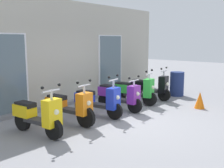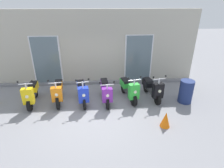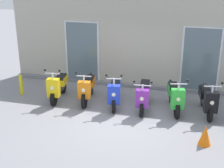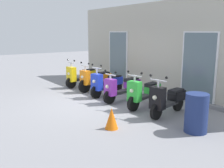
% 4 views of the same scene
% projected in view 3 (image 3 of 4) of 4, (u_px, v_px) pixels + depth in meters
% --- Properties ---
extents(ground_plane, '(40.00, 40.00, 0.00)m').
position_uv_depth(ground_plane, '(121.00, 119.00, 9.35)').
color(ground_plane, gray).
extents(storefront_facade, '(9.55, 0.50, 3.37)m').
position_uv_depth(storefront_facade, '(140.00, 42.00, 11.35)').
color(storefront_facade, '#B2AD9E').
rests_on(storefront_facade, ground_plane).
extents(scooter_yellow, '(0.55, 1.51, 1.19)m').
position_uv_depth(scooter_yellow, '(58.00, 86.00, 10.56)').
color(scooter_yellow, black).
rests_on(scooter_yellow, ground_plane).
extents(scooter_orange, '(0.57, 1.61, 1.17)m').
position_uv_depth(scooter_orange, '(87.00, 88.00, 10.42)').
color(scooter_orange, black).
rests_on(scooter_orange, ground_plane).
extents(scooter_blue, '(0.62, 1.53, 1.20)m').
position_uv_depth(scooter_blue, '(115.00, 92.00, 10.10)').
color(scooter_blue, black).
rests_on(scooter_blue, ground_plane).
extents(scooter_purple, '(0.57, 1.56, 1.09)m').
position_uv_depth(scooter_purple, '(144.00, 95.00, 9.88)').
color(scooter_purple, black).
rests_on(scooter_purple, ground_plane).
extents(scooter_green, '(0.68, 1.55, 1.18)m').
position_uv_depth(scooter_green, '(175.00, 96.00, 9.77)').
color(scooter_green, black).
rests_on(scooter_green, ground_plane).
extents(scooter_black, '(0.62, 1.53, 1.19)m').
position_uv_depth(scooter_black, '(207.00, 99.00, 9.54)').
color(scooter_black, black).
rests_on(scooter_black, ground_plane).
extents(traffic_cone, '(0.32, 0.32, 0.52)m').
position_uv_depth(traffic_cone, '(205.00, 135.00, 7.95)').
color(traffic_cone, orange).
rests_on(traffic_cone, ground_plane).
extents(curb_bollard, '(0.12, 0.12, 0.70)m').
position_uv_depth(curb_bollard, '(21.00, 85.00, 10.98)').
color(curb_bollard, yellow).
rests_on(curb_bollard, ground_plane).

